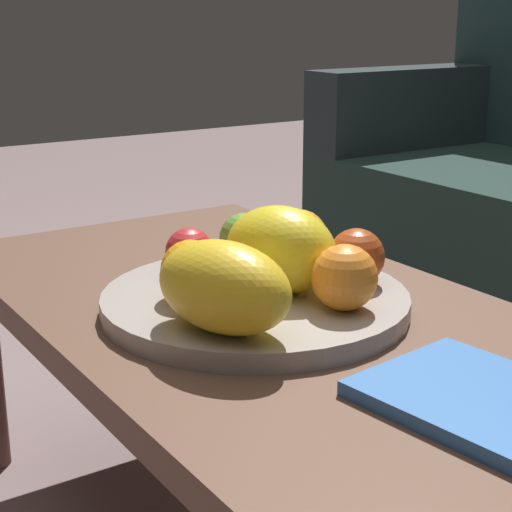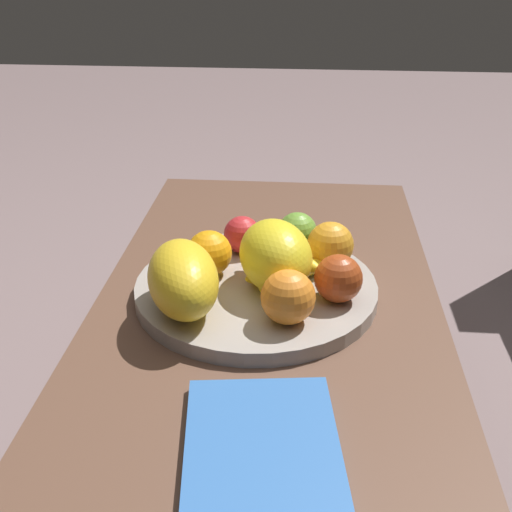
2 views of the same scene
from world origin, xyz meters
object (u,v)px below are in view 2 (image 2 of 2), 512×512
apple_right (242,235)px  banana_bunch (282,266)px  coffee_table (268,319)px  melon_large_front (276,256)px  melon_smaller_beside (183,279)px  orange_right (209,253)px  orange_front (330,245)px  apple_front (338,279)px  orange_left (288,297)px  magazine (263,452)px  fruit_bowl (256,289)px  apple_left (297,232)px

apple_right → banana_bunch: bearing=37.7°
coffee_table → melon_large_front: melon_large_front is taller
melon_smaller_beside → orange_right: melon_smaller_beside is taller
orange_front → apple_front: (0.11, 0.01, -0.00)m
orange_left → orange_right: size_ratio=1.06×
orange_right → magazine: 0.41m
melon_large_front → magazine: bearing=1.0°
orange_left → melon_smaller_beside: bearing=-97.2°
orange_front → banana_bunch: 0.10m
melon_large_front → orange_right: size_ratio=1.99×
orange_right → fruit_bowl: bearing=72.0°
apple_left → melon_large_front: bearing=-12.9°
magazine → banana_bunch: bearing=172.4°
apple_front → magazine: 0.34m
apple_front → orange_right: bearing=-107.8°
coffee_table → fruit_bowl: (0.00, -0.02, 0.06)m
apple_right → melon_smaller_beside: bearing=-18.6°
apple_front → apple_right: bearing=-133.2°
orange_front → apple_right: (-0.04, -0.16, -0.01)m
fruit_bowl → melon_large_front: (0.01, 0.03, 0.07)m
apple_left → apple_right: bearing=-81.5°
banana_bunch → melon_smaller_beside: bearing=-54.2°
coffee_table → fruit_bowl: size_ratio=2.70×
banana_bunch → apple_right: bearing=-142.3°
magazine → apple_front: bearing=156.7°
fruit_bowl → orange_right: (-0.03, -0.08, 0.05)m
melon_smaller_beside → apple_left: 0.27m
orange_right → apple_left: (-0.10, 0.14, -0.00)m
melon_smaller_beside → orange_front: size_ratio=2.20×
apple_front → apple_left: apple_front is taller
orange_front → orange_right: 0.21m
orange_front → apple_right: size_ratio=1.20×
magazine → orange_left: bearing=168.9°
orange_left → apple_right: size_ratio=1.22×
melon_large_front → apple_left: 0.14m
coffee_table → apple_right: size_ratio=16.14×
orange_front → orange_right: size_ratio=1.04×
orange_right → magazine: (0.39, 0.12, -0.06)m
apple_right → banana_bunch: apple_right is taller
melon_smaller_beside → apple_right: bearing=161.4°
coffee_table → orange_left: (0.11, 0.04, 0.11)m
orange_left → fruit_bowl: bearing=-152.7°
melon_large_front → apple_front: bearing=71.7°
coffee_table → melon_smaller_beside: melon_smaller_beside is taller
coffee_table → orange_right: (-0.02, -0.10, 0.11)m
fruit_bowl → orange_right: orange_right is taller
melon_smaller_beside → magazine: 0.32m
apple_left → banana_bunch: size_ratio=0.46×
fruit_bowl → melon_large_front: size_ratio=2.62×
fruit_bowl → magazine: 0.37m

